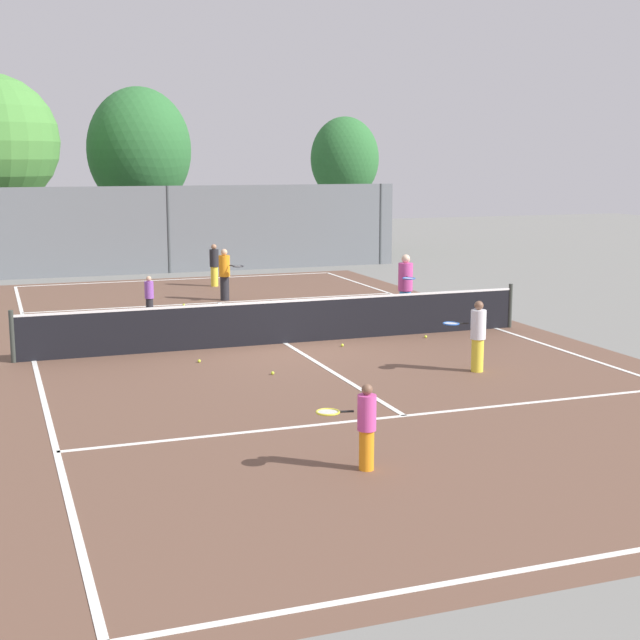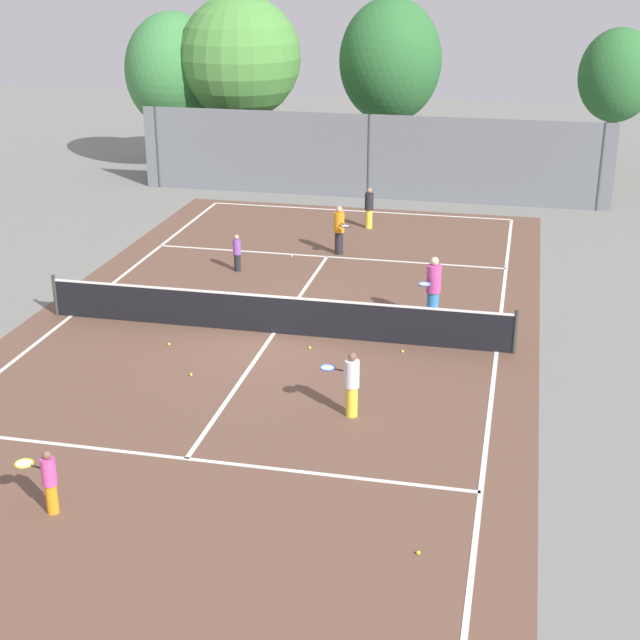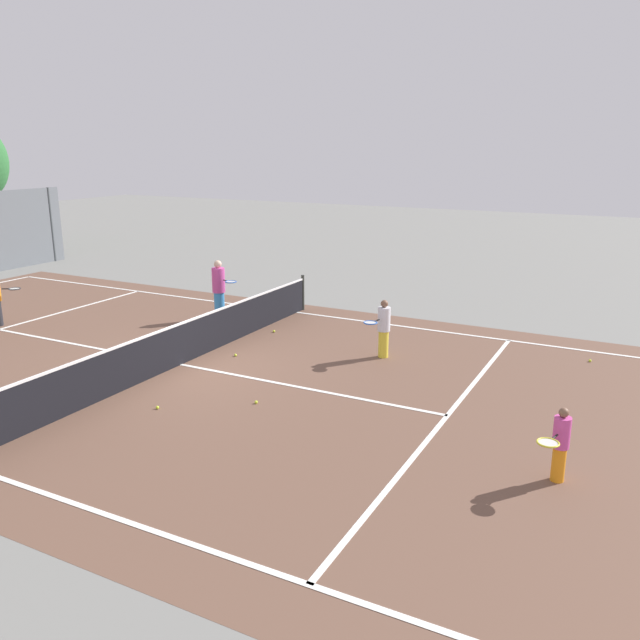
{
  "view_description": "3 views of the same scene",
  "coord_description": "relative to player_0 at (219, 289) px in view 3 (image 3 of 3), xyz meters",
  "views": [
    {
      "loc": [
        -6.24,
        -19.51,
        4.15
      ],
      "look_at": [
        0.22,
        -1.75,
        0.82
      ],
      "focal_mm": 51.3,
      "sensor_mm": 36.0,
      "label": 1
    },
    {
      "loc": [
        5.81,
        -21.09,
        8.99
      ],
      "look_at": [
        1.4,
        -1.0,
        0.86
      ],
      "focal_mm": 53.0,
      "sensor_mm": 36.0,
      "label": 2
    },
    {
      "loc": [
        -11.16,
        -9.49,
        4.95
      ],
      "look_at": [
        0.93,
        -3.19,
        1.26
      ],
      "focal_mm": 36.28,
      "sensor_mm": 36.0,
      "label": 3
    }
  ],
  "objects": [
    {
      "name": "tennis_ball_1",
      "position": [
        -6.06,
        -2.91,
        -0.87
      ],
      "size": [
        0.07,
        0.07,
        0.07
      ],
      "primitive_type": "sphere",
      "color": "#CCE533",
      "rests_on": "ground_plane"
    },
    {
      "name": "tennis_net",
      "position": [
        -3.78,
        -1.61,
        -0.39
      ],
      "size": [
        11.9,
        0.1,
        1.1
      ],
      "color": "#333833",
      "rests_on": "ground_plane"
    },
    {
      "name": "player_0",
      "position": [
        0.0,
        0.0,
        0.0
      ],
      "size": [
        0.57,
        0.95,
        1.75
      ],
      "color": "#388CD8",
      "rests_on": "ground_plane"
    },
    {
      "name": "tennis_ball_5",
      "position": [
        -0.47,
        -2.14,
        -0.87
      ],
      "size": [
        0.07,
        0.07,
        0.07
      ],
      "primitive_type": "sphere",
      "color": "#CCE533",
      "rests_on": "ground_plane"
    },
    {
      "name": "player_3",
      "position": [
        -5.41,
        -10.2,
        -0.28
      ],
      "size": [
        0.84,
        0.45,
        1.19
      ],
      "color": "orange",
      "rests_on": "ground_plane"
    },
    {
      "name": "tennis_ball_0",
      "position": [
        0.86,
        -10.08,
        -0.87
      ],
      "size": [
        0.07,
        0.07,
        0.07
      ],
      "primitive_type": "sphere",
      "color": "#CCE533",
      "rests_on": "ground_plane"
    },
    {
      "name": "court_surface",
      "position": [
        -3.78,
        -1.61,
        -0.9
      ],
      "size": [
        13.0,
        25.0,
        0.01
      ],
      "color": "brown",
      "rests_on": "ground_plane"
    },
    {
      "name": "tennis_ball_3",
      "position": [
        -4.95,
        -4.47,
        -0.87
      ],
      "size": [
        0.07,
        0.07,
        0.07
      ],
      "primitive_type": "sphere",
      "color": "#CCE533",
      "rests_on": "ground_plane"
    },
    {
      "name": "player_2",
      "position": [
        -1.08,
        -5.59,
        -0.17
      ],
      "size": [
        0.89,
        0.47,
        1.42
      ],
      "color": "yellow",
      "rests_on": "ground_plane"
    },
    {
      "name": "ground_plane",
      "position": [
        -3.78,
        -1.61,
        -0.9
      ],
      "size": [
        80.0,
        80.0,
        0.0
      ],
      "primitive_type": "plane",
      "color": "slate"
    },
    {
      "name": "tennis_ball_2",
      "position": [
        -2.68,
        -2.4,
        -0.87
      ],
      "size": [
        0.07,
        0.07,
        0.07
      ],
      "primitive_type": "sphere",
      "color": "#CCE533",
      "rests_on": "ground_plane"
    }
  ]
}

